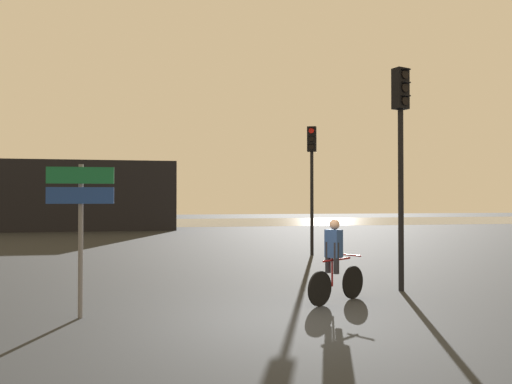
# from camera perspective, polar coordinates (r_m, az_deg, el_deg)

# --- Properties ---
(ground_plane) EXTENTS (120.00, 120.00, 0.00)m
(ground_plane) POSITION_cam_1_polar(r_m,az_deg,el_deg) (8.27, 3.16, -14.87)
(ground_plane) COLOR black
(water_strip) EXTENTS (80.00, 16.00, 0.01)m
(water_strip) POSITION_cam_1_polar(r_m,az_deg,el_deg) (44.70, -8.27, -3.44)
(water_strip) COLOR slate
(water_strip) RESTS_ON ground
(distant_building) EXTENTS (14.77, 4.00, 4.51)m
(distant_building) POSITION_cam_1_polar(r_m,az_deg,el_deg) (35.21, -21.26, -0.41)
(distant_building) COLOR black
(distant_building) RESTS_ON ground
(traffic_light_near_right) EXTENTS (0.38, 0.40, 4.90)m
(traffic_light_near_right) POSITION_cam_1_polar(r_m,az_deg,el_deg) (11.49, 16.22, 6.04)
(traffic_light_near_right) COLOR black
(traffic_light_near_right) RESTS_ON ground
(traffic_light_far_right) EXTENTS (0.39, 0.41, 4.64)m
(traffic_light_far_right) POSITION_cam_1_polar(r_m,az_deg,el_deg) (18.12, 6.39, 2.96)
(traffic_light_far_right) COLOR black
(traffic_light_far_right) RESTS_ON ground
(direction_sign_post) EXTENTS (1.10, 0.13, 2.60)m
(direction_sign_post) POSITION_cam_1_polar(r_m,az_deg,el_deg) (8.93, -19.42, -2.14)
(direction_sign_post) COLOR slate
(direction_sign_post) RESTS_ON ground
(cyclist) EXTENTS (1.46, 0.96, 1.62)m
(cyclist) POSITION_cam_1_polar(r_m,az_deg,el_deg) (9.87, 9.00, -7.74)
(cyclist) COLOR black
(cyclist) RESTS_ON ground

